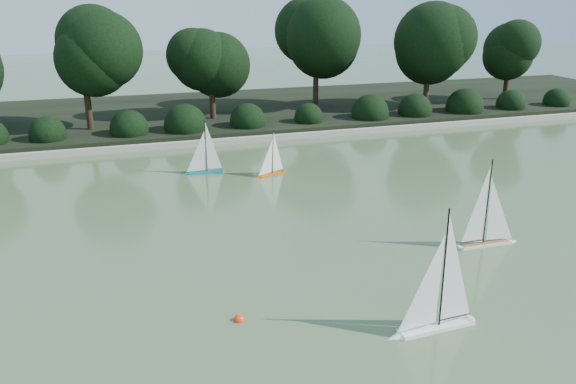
{
  "coord_description": "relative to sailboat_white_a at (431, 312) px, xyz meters",
  "views": [
    {
      "loc": [
        -2.14,
        -7.61,
        4.37
      ],
      "look_at": [
        0.9,
        2.27,
        0.7
      ],
      "focal_mm": 35.0,
      "sensor_mm": 36.0,
      "label": 1
    }
  ],
  "objects": [
    {
      "name": "ground",
      "position": [
        -1.66,
        1.85,
        -0.29
      ],
      "size": [
        80.0,
        80.0,
        0.0
      ],
      "primitive_type": "plane",
      "color": "#3F5432",
      "rests_on": "ground"
    },
    {
      "name": "pond_coping",
      "position": [
        -1.66,
        10.85,
        -0.2
      ],
      "size": [
        40.0,
        0.35,
        0.18
      ],
      "primitive_type": "cube",
      "color": "gray",
      "rests_on": "ground"
    },
    {
      "name": "far_bank",
      "position": [
        -1.66,
        14.85,
        -0.14
      ],
      "size": [
        40.0,
        8.0,
        0.3
      ],
      "primitive_type": "cube",
      "color": "black",
      "rests_on": "ground"
    },
    {
      "name": "tree_line",
      "position": [
        -0.43,
        13.29,
        2.35
      ],
      "size": [
        26.31,
        3.93,
        4.39
      ],
      "color": "black",
      "rests_on": "ground"
    },
    {
      "name": "shrub_hedge",
      "position": [
        -1.66,
        11.75,
        0.16
      ],
      "size": [
        29.1,
        1.1,
        1.1
      ],
      "color": "black",
      "rests_on": "ground"
    },
    {
      "name": "sailboat_white_a",
      "position": [
        0.0,
        0.0,
        0.0
      ],
      "size": [
        1.38,
        0.29,
        1.88
      ],
      "color": "white",
      "rests_on": "ground"
    },
    {
      "name": "sailboat_white_b",
      "position": [
        2.52,
        2.14,
        -0.03
      ],
      "size": [
        1.27,
        0.23,
        1.74
      ],
      "color": "white",
      "rests_on": "ground"
    },
    {
      "name": "sailboat_orange",
      "position": [
        -0.26,
        7.36,
        -0.1
      ],
      "size": [
        0.89,
        0.43,
        1.24
      ],
      "color": "#D55801",
      "rests_on": "ground"
    },
    {
      "name": "sailboat_teal",
      "position": [
        -1.86,
        8.03,
        -0.06
      ],
      "size": [
        1.08,
        0.27,
        1.47
      ],
      "color": "#098189",
      "rests_on": "ground"
    },
    {
      "name": "race_buoy",
      "position": [
        -2.44,
        1.02,
        -0.29
      ],
      "size": [
        0.16,
        0.16,
        0.16
      ],
      "primitive_type": "sphere",
      "color": "#F4360C",
      "rests_on": "ground"
    }
  ]
}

